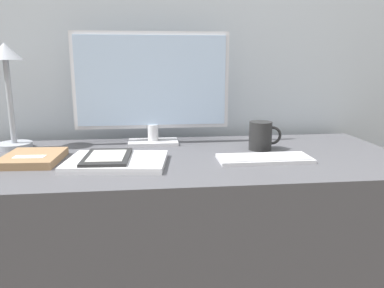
# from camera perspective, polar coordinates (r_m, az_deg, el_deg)

# --- Properties ---
(wall_back) EXTENTS (3.60, 0.05, 2.40)m
(wall_back) POSITION_cam_1_polar(r_m,az_deg,el_deg) (1.62, -2.92, 18.39)
(wall_back) COLOR #B2BCC6
(wall_back) RESTS_ON ground_plane
(desk) EXTENTS (1.50, 0.63, 0.72)m
(desk) POSITION_cam_1_polar(r_m,az_deg,el_deg) (1.39, -1.42, -16.40)
(desk) COLOR #4C4C51
(desk) RESTS_ON ground_plane
(monitor) EXTENTS (0.58, 0.11, 0.42)m
(monitor) POSITION_cam_1_polar(r_m,az_deg,el_deg) (1.43, -6.14, 8.93)
(monitor) COLOR silver
(monitor) RESTS_ON desk
(keyboard) EXTENTS (0.30, 0.12, 0.01)m
(keyboard) POSITION_cam_1_polar(r_m,az_deg,el_deg) (1.23, 10.97, -2.17)
(keyboard) COLOR silver
(keyboard) RESTS_ON desk
(laptop) EXTENTS (0.33, 0.26, 0.02)m
(laptop) POSITION_cam_1_polar(r_m,az_deg,el_deg) (1.18, -11.40, -2.64)
(laptop) COLOR silver
(laptop) RESTS_ON desk
(ereader) EXTENTS (0.15, 0.21, 0.01)m
(ereader) POSITION_cam_1_polar(r_m,az_deg,el_deg) (1.19, -12.81, -1.93)
(ereader) COLOR black
(ereader) RESTS_ON laptop
(desk_lamp) EXTENTS (0.12, 0.12, 0.38)m
(desk_lamp) POSITION_cam_1_polar(r_m,az_deg,el_deg) (1.49, -26.27, 8.69)
(desk_lamp) COLOR #999EA8
(desk_lamp) RESTS_ON desk
(notebook) EXTENTS (0.18, 0.21, 0.03)m
(notebook) POSITION_cam_1_polar(r_m,az_deg,el_deg) (1.29, -23.12, -1.99)
(notebook) COLOR #93704C
(notebook) RESTS_ON desk
(coffee_mug) EXTENTS (0.12, 0.08, 0.10)m
(coffee_mug) POSITION_cam_1_polar(r_m,az_deg,el_deg) (1.37, 10.48, 1.25)
(coffee_mug) COLOR black
(coffee_mug) RESTS_ON desk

